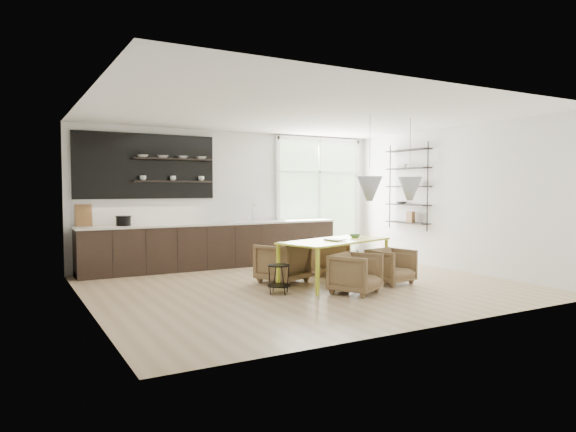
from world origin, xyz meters
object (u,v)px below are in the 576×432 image
Objects in this scene: armchair_back_right at (325,257)px; wire_stool at (279,275)px; armchair_front_left at (356,273)px; armchair_front_right at (391,266)px; dining_table at (335,243)px; armchair_back_left at (282,263)px.

wire_stool is (-1.68, -1.22, -0.03)m from armchair_back_right.
armchair_front_right is (1.04, 0.37, -0.01)m from armchair_front_left.
wire_stool is at bearing 38.98° from armchair_back_right.
wire_stool is (-1.06, 0.57, -0.02)m from armchair_front_left.
armchair_front_left is (-0.62, -1.79, -0.01)m from armchair_back_right.
armchair_front_left is at bearing 74.02° from armchair_back_right.
armchair_back_right is 2.07m from wire_stool.
dining_table is at bearing 13.42° from wire_stool.
armchair_front_left is at bearing -28.38° from wire_stool.
armchair_back_right is 1.55× the size of wire_stool.
wire_stool is at bearing 164.22° from armchair_front_right.
armchair_back_left is 1.11× the size of armchair_front_left.
armchair_back_right is at bearing 47.95° from dining_table.
armchair_back_left is 1.15× the size of armchair_front_right.
armchair_front_right is at bearing -49.24° from dining_table.
dining_table reaches higher than wire_stool.
armchair_front_left is 1.11m from armchair_front_right.
dining_table is 3.37× the size of armchair_front_right.
armchair_front_right reaches higher than wire_stool.
dining_table is 4.93× the size of wire_stool.
armchair_back_right is 1.02× the size of armchair_front_left.
wire_stool is at bearing 34.40° from armchair_back_left.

